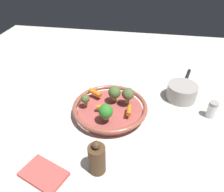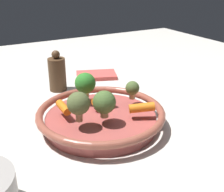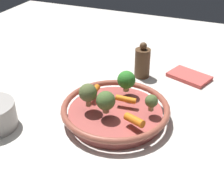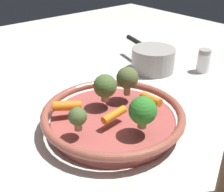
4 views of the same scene
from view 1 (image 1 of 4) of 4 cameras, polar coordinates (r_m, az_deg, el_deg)
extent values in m
plane|color=beige|center=(0.96, -0.50, -4.56)|extent=(2.01, 2.01, 0.00)
cylinder|color=#A84C47|center=(0.95, -0.51, -3.87)|extent=(0.27, 0.27, 0.03)
torus|color=#974E3E|center=(0.94, -0.52, -2.73)|extent=(0.32, 0.32, 0.02)
cylinder|color=orange|center=(0.91, -2.16, -2.82)|extent=(0.06, 0.02, 0.02)
cylinder|color=orange|center=(0.89, 4.40, -3.68)|extent=(0.02, 0.05, 0.02)
cylinder|color=orange|center=(0.99, -4.36, 0.88)|extent=(0.07, 0.05, 0.03)
cylinder|color=tan|center=(0.93, -6.78, -1.82)|extent=(0.02, 0.02, 0.01)
sphere|color=#4B6031|center=(0.92, -6.88, -0.70)|extent=(0.04, 0.04, 0.04)
cylinder|color=tan|center=(0.96, 0.63, -0.51)|extent=(0.02, 0.02, 0.01)
sphere|color=#476430|center=(0.94, 0.64, 0.96)|extent=(0.05, 0.05, 0.05)
cylinder|color=#94AD66|center=(0.86, -1.34, -5.52)|extent=(0.02, 0.02, 0.01)
sphere|color=#2E7A28|center=(0.84, -1.37, -3.94)|extent=(0.06, 0.06, 0.06)
cylinder|color=tan|center=(0.94, 4.04, -1.06)|extent=(0.02, 0.02, 0.02)
sphere|color=#505C32|center=(0.92, 4.12, 0.56)|extent=(0.05, 0.05, 0.05)
cylinder|color=white|center=(1.02, 24.20, -3.49)|extent=(0.04, 0.04, 0.06)
cylinder|color=#9E9993|center=(1.00, 24.71, -1.83)|extent=(0.04, 0.04, 0.01)
cylinder|color=#4C331E|center=(0.73, -3.87, -15.86)|extent=(0.06, 0.06, 0.11)
sphere|color=#4C331E|center=(0.68, -4.10, -12.41)|extent=(0.03, 0.03, 0.03)
cylinder|color=#9E9993|center=(1.08, 17.44, 0.98)|extent=(0.14, 0.14, 0.07)
cylinder|color=black|center=(1.16, 18.80, 5.08)|extent=(0.04, 0.10, 0.02)
cube|color=#D14C47|center=(0.78, -17.10, -18.60)|extent=(0.17, 0.14, 0.01)
camera|label=2|loc=(1.32, 17.82, 22.84)|focal=46.54mm
camera|label=3|loc=(1.47, -7.44, 32.54)|focal=50.03mm
camera|label=4|loc=(0.62, -43.34, 2.25)|focal=46.88mm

